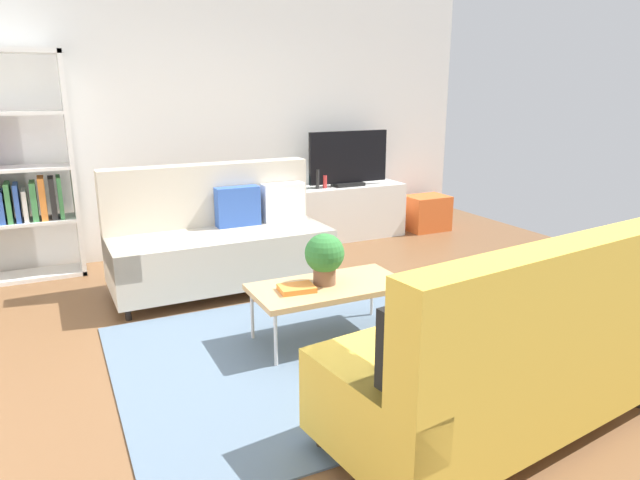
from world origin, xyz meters
The scene contains 15 objects.
ground_plane centered at (0.00, 0.00, 0.00)m, with size 7.68×7.68×0.00m, color brown.
wall_far centered at (0.00, 2.80, 1.45)m, with size 6.40×0.12×2.90m, color white.
area_rug centered at (0.05, -0.19, 0.01)m, with size 2.90×2.20×0.01m, color slate.
couch_beige centered at (-0.28, 1.43, 0.45)m, with size 1.91×0.87×1.10m.
couch_green centered at (0.39, -1.41, 0.45)m, with size 1.99×1.08×1.10m.
coffee_table centered at (0.10, 0.01, 0.39)m, with size 1.10×0.56×0.42m.
tv_console centered at (1.58, 2.46, 0.32)m, with size 1.40×0.44×0.64m, color silver.
tv centered at (1.58, 2.44, 0.95)m, with size 1.00×0.20×0.64m.
bookshelf centered at (-1.96, 2.48, 0.97)m, with size 1.10×0.36×2.10m.
storage_trunk centered at (2.68, 2.36, 0.22)m, with size 0.52×0.40×0.44m, color orange.
potted_plant centered at (0.08, 0.04, 0.63)m, with size 0.28×0.28×0.37m.
table_book_0 centered at (-0.16, -0.01, 0.44)m, with size 0.24×0.18×0.04m, color orange.
vase_0 centered at (1.00, 2.51, 0.70)m, with size 0.11×0.11×0.13m, color #33B29E.
bottle_0 centered at (1.16, 2.42, 0.75)m, with size 0.04×0.04×0.22m, color #262626.
bottle_1 centered at (1.26, 2.42, 0.71)m, with size 0.05×0.05×0.15m, color red.
Camera 1 is at (-1.60, -3.36, 1.78)m, focal length 31.69 mm.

